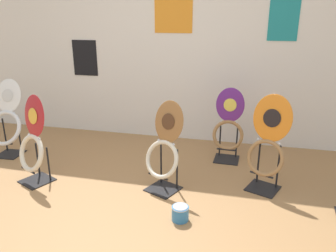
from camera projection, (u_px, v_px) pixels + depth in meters
name	position (u px, v px, depth m)	size (l,w,h in m)	color
ground_plane	(104.00, 231.00, 2.57)	(14.00, 14.00, 0.00)	#A37547
wall_back	(169.00, 41.00, 4.17)	(8.00, 0.07, 2.60)	silver
toilet_seat_display_white_plain	(6.00, 121.00, 3.87)	(0.44, 0.38, 0.90)	black
toilet_seat_display_crimson_swirl	(33.00, 143.00, 3.22)	(0.42, 0.37, 0.89)	black
toilet_seat_display_woodgrain	(164.00, 151.00, 3.07)	(0.42, 0.39, 0.87)	black
toilet_seat_display_purple_note	(228.00, 129.00, 3.72)	(0.36, 0.29, 0.85)	black
toilet_seat_display_orange_sun	(268.00, 145.00, 3.07)	(0.42, 0.37, 0.93)	black
paint_can	(180.00, 213.00, 2.69)	(0.15, 0.15, 0.13)	teal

